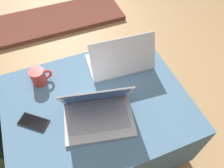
{
  "coord_description": "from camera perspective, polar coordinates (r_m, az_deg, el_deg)",
  "views": [
    {
      "loc": [
        -0.16,
        -0.62,
        1.43
      ],
      "look_at": [
        0.1,
        0.02,
        0.53
      ],
      "focal_mm": 35.0,
      "sensor_mm": 36.0,
      "label": 1
    }
  ],
  "objects": [
    {
      "name": "ground_plane",
      "position": [
        1.56,
        -3.14,
        -13.56
      ],
      "size": [
        14.0,
        14.0,
        0.0
      ],
      "primitive_type": "plane",
      "color": "tan"
    },
    {
      "name": "ottoman",
      "position": [
        1.36,
        -3.56,
        -9.72
      ],
      "size": [
        0.97,
        0.76,
        0.45
      ],
      "color": "#2A3D4E",
      "rests_on": "ground_plane"
    },
    {
      "name": "laptop_near",
      "position": [
        1.08,
        -3.66,
        -7.26
      ],
      "size": [
        0.38,
        0.3,
        0.23
      ],
      "rotation": [
        0.0,
        0.0,
        -0.22
      ],
      "color": "#B7B7BC",
      "rests_on": "ottoman"
    },
    {
      "name": "laptop_far",
      "position": [
        1.29,
        2.22,
        6.23
      ],
      "size": [
        0.39,
        0.25,
        0.22
      ],
      "rotation": [
        0.0,
        0.0,
        3.06
      ],
      "color": "silver",
      "rests_on": "ottoman"
    },
    {
      "name": "cell_phone",
      "position": [
        1.17,
        -19.81,
        -9.36
      ],
      "size": [
        0.16,
        0.15,
        0.01
      ],
      "rotation": [
        0.0,
        0.0,
        0.87
      ],
      "color": "black",
      "rests_on": "ottoman"
    },
    {
      "name": "coffee_mug",
      "position": [
        1.28,
        -18.54,
        1.87
      ],
      "size": [
        0.12,
        0.08,
        0.09
      ],
      "color": "red",
      "rests_on": "ottoman"
    },
    {
      "name": "fireplace_hearth",
      "position": [
        2.46,
        -14.67,
        15.97
      ],
      "size": [
        1.4,
        0.5,
        0.04
      ],
      "color": "brown",
      "rests_on": "ground_plane"
    }
  ]
}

